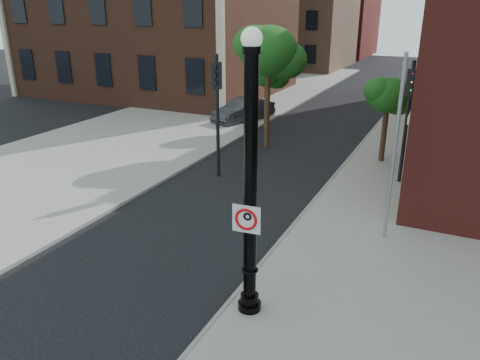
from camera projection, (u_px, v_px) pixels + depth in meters
The scene contains 15 objects.
ground at pixel (156, 286), 11.84m from camera, with size 120.00×120.00×0.00m, color black.
sidewalk_right at pixel (438, 189), 17.85m from camera, with size 8.00×60.00×0.12m, color gray.
sidewalk_left at pixel (202, 112), 30.65m from camera, with size 10.00×50.00×0.12m, color gray.
curb_edge at pixel (336, 174), 19.44m from camera, with size 0.10×60.00×0.14m, color gray.
bg_building_tan_a at pixel (294, 10), 51.71m from camera, with size 12.00×12.00×12.00m, color #8F664E.
bg_building_red at pixel (328, 17), 63.89m from camera, with size 12.00×12.00×10.00m, color maroon.
lamppost at pixel (250, 197), 9.79m from camera, with size 0.53×0.53×6.31m.
no_parking_sign at pixel (246, 219), 9.82m from camera, with size 0.62×0.11×0.62m.
parked_car at pixel (243, 110), 28.15m from camera, with size 1.47×4.21×1.39m, color #313137.
traffic_signal_left at pixel (217, 96), 18.25m from camera, with size 0.33×0.41×4.93m.
traffic_signal_right at pixel (409, 103), 17.38m from camera, with size 0.37×0.42×4.80m.
utility_pole at pixel (394, 153), 13.15m from camera, with size 0.11×0.11×5.53m, color #999999.
street_tree_a at pixel (270, 52), 21.68m from camera, with size 3.23×2.92×5.82m.
street_tree_b at pixel (268, 73), 25.36m from camera, with size 2.25×2.03×4.05m.
street_tree_c at pixel (389, 96), 19.99m from camera, with size 2.11×1.91×3.80m.
Camera 1 is at (6.29, -8.23, 6.70)m, focal length 35.00 mm.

